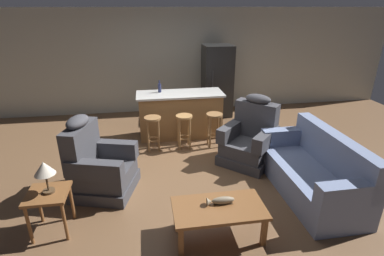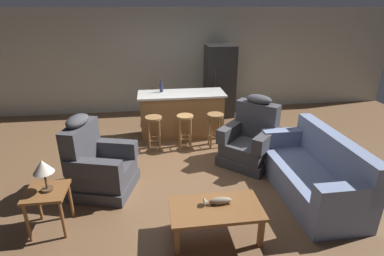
{
  "view_description": "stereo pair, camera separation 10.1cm",
  "coord_description": "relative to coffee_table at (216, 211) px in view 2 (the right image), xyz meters",
  "views": [
    {
      "loc": [
        -0.7,
        -4.64,
        2.64
      ],
      "look_at": [
        0.02,
        -0.1,
        0.75
      ],
      "focal_mm": 28.0,
      "sensor_mm": 36.0,
      "label": 1
    },
    {
      "loc": [
        -0.6,
        -4.65,
        2.64
      ],
      "look_at": [
        0.02,
        -0.1,
        0.75
      ],
      "focal_mm": 28.0,
      "sensor_mm": 36.0,
      "label": 2
    }
  ],
  "objects": [
    {
      "name": "ground_plane",
      "position": [
        -0.08,
        1.79,
        -0.36
      ],
      "size": [
        12.0,
        12.0,
        0.0
      ],
      "color": "brown"
    },
    {
      "name": "back_wall",
      "position": [
        -0.08,
        4.92,
        0.94
      ],
      "size": [
        12.0,
        0.05,
        2.6
      ],
      "color": "#B2B2A3",
      "rests_on": "ground_plane"
    },
    {
      "name": "coffee_table",
      "position": [
        0.0,
        0.0,
        0.0
      ],
      "size": [
        1.1,
        0.6,
        0.42
      ],
      "color": "brown",
      "rests_on": "ground_plane"
    },
    {
      "name": "fish_figurine",
      "position": [
        0.03,
        0.06,
        0.1
      ],
      "size": [
        0.34,
        0.1,
        0.1
      ],
      "color": "#4C3823",
      "rests_on": "coffee_table"
    },
    {
      "name": "couch",
      "position": [
        1.62,
        0.67,
        -0.02
      ],
      "size": [
        0.85,
        1.91,
        0.94
      ],
      "rotation": [
        0.0,
        0.0,
        3.15
      ],
      "color": "#707FA3",
      "rests_on": "ground_plane"
    },
    {
      "name": "recliner_near_lamp",
      "position": [
        -1.54,
        1.23,
        0.06
      ],
      "size": [
        1.04,
        1.04,
        1.2
      ],
      "rotation": [
        0.0,
        0.0,
        -0.28
      ],
      "color": "#3D3D42",
      "rests_on": "ground_plane"
    },
    {
      "name": "recliner_near_island",
      "position": [
        1.01,
        1.79,
        0.06
      ],
      "size": [
        1.19,
        1.19,
        1.2
      ],
      "rotation": [
        0.0,
        0.0,
        3.95
      ],
      "color": "#3D3D42",
      "rests_on": "ground_plane"
    },
    {
      "name": "end_table",
      "position": [
        -2.02,
        0.41,
        0.1
      ],
      "size": [
        0.48,
        0.48,
        0.56
      ],
      "color": "brown",
      "rests_on": "ground_plane"
    },
    {
      "name": "table_lamp",
      "position": [
        -2.0,
        0.42,
        0.5
      ],
      "size": [
        0.24,
        0.24,
        0.41
      ],
      "color": "#4C3823",
      "rests_on": "end_table"
    },
    {
      "name": "kitchen_island",
      "position": [
        -0.08,
        3.14,
        0.11
      ],
      "size": [
        1.8,
        0.7,
        0.95
      ],
      "color": "olive",
      "rests_on": "ground_plane"
    },
    {
      "name": "bar_stool_left",
      "position": [
        -0.68,
        2.51,
        0.11
      ],
      "size": [
        0.32,
        0.32,
        0.68
      ],
      "color": "olive",
      "rests_on": "ground_plane"
    },
    {
      "name": "bar_stool_middle",
      "position": [
        -0.08,
        2.51,
        0.11
      ],
      "size": [
        0.32,
        0.32,
        0.68
      ],
      "color": "#A87A47",
      "rests_on": "ground_plane"
    },
    {
      "name": "bar_stool_right",
      "position": [
        0.52,
        2.51,
        0.11
      ],
      "size": [
        0.32,
        0.32,
        0.68
      ],
      "color": "olive",
      "rests_on": "ground_plane"
    },
    {
      "name": "refrigerator",
      "position": [
        1.01,
        4.34,
        0.52
      ],
      "size": [
        0.7,
        0.69,
        1.76
      ],
      "color": "black",
      "rests_on": "ground_plane"
    },
    {
      "name": "bottle_tall_green",
      "position": [
        -0.49,
        3.28,
        0.68
      ],
      "size": [
        0.07,
        0.07,
        0.26
      ],
      "color": "#23284C",
      "rests_on": "kitchen_island"
    }
  ]
}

